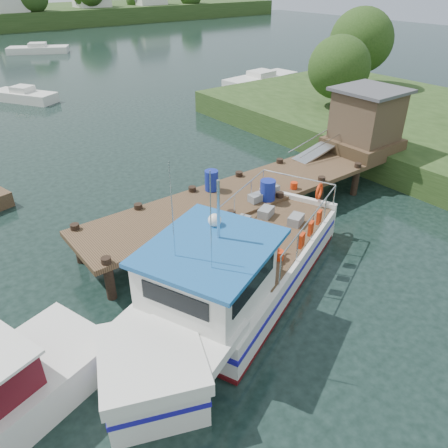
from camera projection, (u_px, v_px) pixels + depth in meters
ground_plane at (221, 229)px, 18.16m from camera, size 160.00×160.00×0.00m
dock at (331, 144)px, 20.46m from camera, size 16.60×3.00×4.78m
lobster_boat at (231, 279)px, 13.57m from camera, size 11.23×7.04×5.61m
moored_far at (38, 49)px, 55.70m from camera, size 7.63×5.63×1.24m
moored_b at (24, 96)px, 35.42m from camera, size 4.46×5.68×1.22m
moored_c at (261, 79)px, 40.70m from camera, size 7.91×3.39×1.21m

